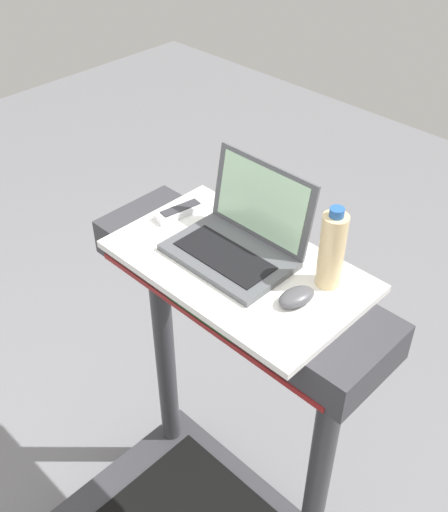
% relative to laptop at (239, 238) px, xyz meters
% --- Properties ---
extents(desk_board, '(0.68, 0.40, 0.02)m').
position_rel_laptop_xyz_m(desk_board, '(0.03, -0.04, -0.06)').
color(desk_board, white).
rests_on(desk_board, treadmill_base).
extents(laptop, '(0.33, 0.26, 0.23)m').
position_rel_laptop_xyz_m(laptop, '(0.00, 0.00, 0.00)').
color(laptop, '#515459').
rests_on(laptop, desk_board).
extents(computer_mouse, '(0.08, 0.11, 0.03)m').
position_rel_laptop_xyz_m(computer_mouse, '(0.23, -0.05, -0.03)').
color(computer_mouse, '#4C4C51').
rests_on(computer_mouse, desk_board).
extents(water_bottle, '(0.06, 0.06, 0.22)m').
position_rel_laptop_xyz_m(water_bottle, '(0.25, 0.06, 0.06)').
color(water_bottle, beige).
rests_on(water_bottle, desk_board).
extents(tv_remote, '(0.07, 0.17, 0.02)m').
position_rel_laptop_xyz_m(tv_remote, '(-0.24, 0.01, -0.04)').
color(tv_remote, silver).
rests_on(tv_remote, desk_board).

